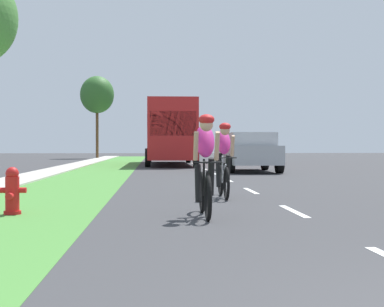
{
  "coord_description": "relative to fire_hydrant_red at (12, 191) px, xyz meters",
  "views": [
    {
      "loc": [
        -2.33,
        -2.66,
        1.11
      ],
      "look_at": [
        -0.97,
        18.38,
        0.81
      ],
      "focal_mm": 53.27,
      "sensor_mm": 36.0,
      "label": 1
    }
  ],
  "objects": [
    {
      "name": "fire_hydrant_red",
      "position": [
        0.0,
        0.0,
        0.0
      ],
      "size": [
        0.44,
        0.38,
        0.76
      ],
      "color": "red",
      "rests_on": "ground_plane"
    },
    {
      "name": "sidewalk_concrete",
      "position": [
        -2.06,
        13.38,
        -0.37
      ],
      "size": [
        1.39,
        70.0,
        0.1
      ],
      "primitive_type": "cube",
      "color": "#B2ADA3",
      "rests_on": "ground_plane"
    },
    {
      "name": "grass_verge",
      "position": [
        0.0,
        13.38,
        -0.37
      ],
      "size": [
        2.73,
        70.0,
        0.01
      ],
      "primitive_type": "cube",
      "color": "#478438",
      "rests_on": "ground_plane"
    },
    {
      "name": "ground_plane",
      "position": [
        4.62,
        13.38,
        -0.37
      ],
      "size": [
        120.0,
        120.0,
        0.0
      ],
      "primitive_type": "plane",
      "color": "#38383A"
    },
    {
      "name": "cyclist_trailing",
      "position": [
        3.73,
        2.65,
        0.44
      ],
      "size": [
        0.42,
        1.72,
        1.58
      ],
      "color": "black",
      "rests_on": "ground_plane"
    },
    {
      "name": "lane_markings_center",
      "position": [
        4.62,
        17.38,
        -0.37
      ],
      "size": [
        0.12,
        53.49,
        0.01
      ],
      "color": "white",
      "rests_on": "ground_plane"
    },
    {
      "name": "cyclist_lead",
      "position": [
        3.06,
        -0.51,
        0.44
      ],
      "size": [
        0.42,
        1.72,
        1.58
      ],
      "color": "black",
      "rests_on": "ground_plane"
    },
    {
      "name": "street_tree_far",
      "position": [
        -2.68,
        39.83,
        5.06
      ],
      "size": [
        2.88,
        2.88,
        7.04
      ],
      "color": "brown",
      "rests_on": "ground_plane"
    },
    {
      "name": "bus_red",
      "position": [
        3.15,
        23.98,
        1.61
      ],
      "size": [
        2.78,
        11.6,
        3.48
      ],
      "color": "red",
      "rests_on": "ground_plane"
    },
    {
      "name": "pickup_silver",
      "position": [
        6.27,
        14.61,
        0.46
      ],
      "size": [
        2.22,
        5.1,
        1.64
      ],
      "color": "#A5A8AD",
      "rests_on": "ground_plane"
    }
  ]
}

